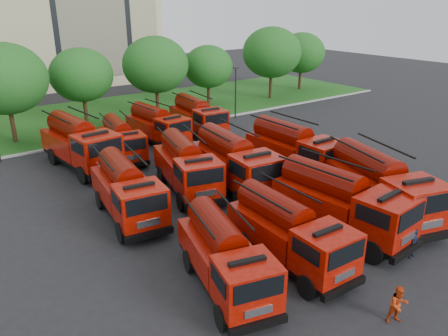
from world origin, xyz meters
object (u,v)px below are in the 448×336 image
Objects in this scene: fire_truck_3 at (380,186)px; firefighter_3 at (406,213)px; fire_truck_11 at (198,117)px; fire_truck_0 at (225,256)px; firefighter_2 at (432,209)px; firefighter_4 at (207,253)px; fire_truck_10 at (157,126)px; firefighter_0 at (412,257)px; firefighter_1 at (396,322)px; fire_truck_9 at (121,140)px; fire_truck_7 at (294,149)px; fire_truck_4 at (127,190)px; fire_truck_6 at (234,162)px; fire_truck_5 at (186,166)px; fire_truck_1 at (289,232)px; fire_truck_2 at (341,202)px; fire_truck_8 at (80,143)px; firefighter_5 at (341,166)px.

fire_truck_3 reaches higher than firefighter_3.
fire_truck_0 is at bearing -114.40° from fire_truck_11.
firefighter_2 is (2.76, -20.44, -1.63)m from fire_truck_11.
firefighter_4 is (0.82, 2.58, -1.48)m from fire_truck_0.
firefighter_0 is (1.34, -22.43, -1.55)m from fire_truck_10.
fire_truck_3 is 9.10m from firefighter_1.
fire_truck_9 is 0.96× the size of fire_truck_10.
firefighter_1 is 0.96× the size of firefighter_2.
fire_truck_3 is at bearing -95.91° from fire_truck_7.
fire_truck_6 is (7.05, -0.34, 0.17)m from fire_truck_4.
fire_truck_5 is at bearing -83.07° from firefighter_3.
fire_truck_1 is 0.94× the size of fire_truck_4.
firefighter_2 is (10.47, -1.01, -1.54)m from fire_truck_1.
fire_truck_5 is at bearing 99.70° from firefighter_0.
fire_truck_5 reaches higher than firefighter_2.
fire_truck_5 is (4.50, 1.19, 0.04)m from fire_truck_4.
fire_truck_3 is 3.95m from firefighter_2.
fire_truck_2 is at bearing 74.06° from firefighter_2.
fire_truck_3 is 5.55× the size of firefighter_4.
firefighter_3 is at bearing 25.88° from firefighter_0.
fire_truck_10 is 20.42m from firefighter_3.
firefighter_1 is (3.90, -22.78, -1.80)m from fire_truck_8.
fire_truck_6 is (6.50, 7.91, 0.30)m from fire_truck_0.
firefighter_1 is 0.78× the size of firefighter_3.
fire_truck_7 is 15.25m from firefighter_1.
fire_truck_4 is 4.73× the size of firefighter_1.
firefighter_5 is (4.50, 6.21, -1.79)m from fire_truck_3.
fire_truck_5 is 3.85× the size of firefighter_3.
firefighter_4 is (1.37, -5.67, -1.60)m from fire_truck_4.
fire_truck_3 reaches higher than firefighter_0.
fire_truck_4 is at bearing -151.49° from fire_truck_5.
firefighter_1 is at bearing -2.40° from firefighter_3.
fire_truck_3 reaches higher than fire_truck_1.
fire_truck_0 is 4.58× the size of firefighter_4.
firefighter_1 is at bearing -94.22° from fire_truck_6.
fire_truck_7 is 11.89m from firefighter_4.
firefighter_0 is at bearing -67.13° from fire_truck_9.
firefighter_4 is at bearing -90.22° from fire_truck_9.
fire_truck_11 is at bearing 67.48° from fire_truck_5.
fire_truck_9 is 8.27m from fire_truck_11.
firefighter_3 is at bearing -26.94° from fire_truck_4.
fire_truck_4 is 4.88× the size of firefighter_4.
fire_truck_10 is at bearing -171.89° from fire_truck_11.
fire_truck_0 is 3.42m from fire_truck_1.
fire_truck_8 reaches higher than fire_truck_3.
fire_truck_7 reaches higher than firefighter_3.
firefighter_4 is (-11.46, 3.17, 0.00)m from firefighter_3.
fire_truck_4 is 1.09× the size of fire_truck_9.
fire_truck_8 is 3.11m from fire_truck_9.
fire_truck_2 reaches higher than firefighter_0.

